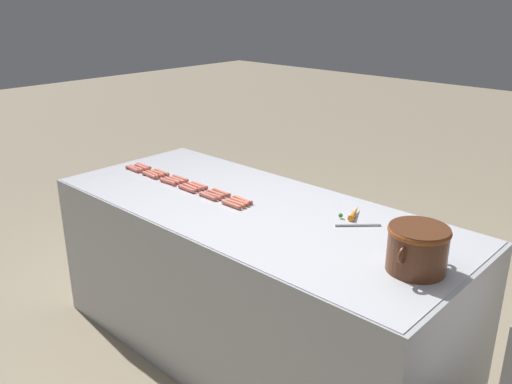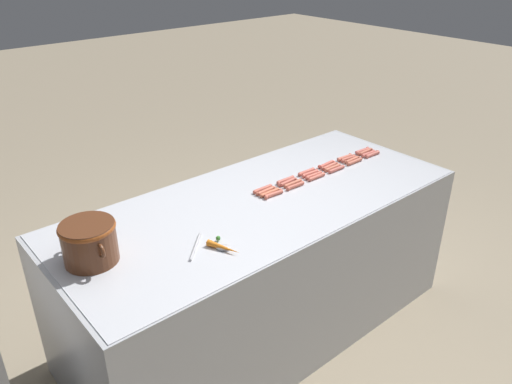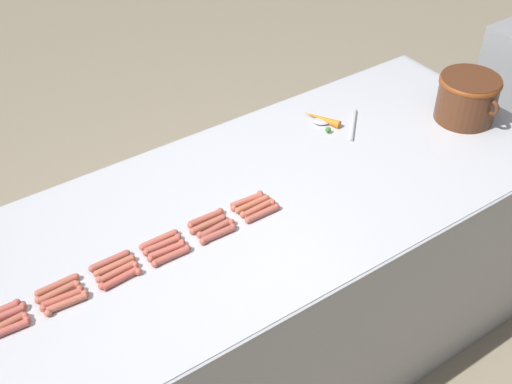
% 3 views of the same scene
% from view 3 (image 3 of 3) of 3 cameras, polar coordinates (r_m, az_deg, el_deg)
% --- Properties ---
extents(ground_plane, '(20.00, 20.00, 0.00)m').
position_cam_3_polar(ground_plane, '(3.03, 0.75, -13.45)').
color(ground_plane, gray).
extents(griddle_counter, '(0.98, 2.31, 0.89)m').
position_cam_3_polar(griddle_counter, '(2.69, 0.83, -7.67)').
color(griddle_counter, '#ADAFB5').
rests_on(griddle_counter, ground_plane).
extents(hot_dog_1, '(0.02, 0.14, 0.02)m').
position_cam_3_polar(hot_dog_1, '(2.14, -16.43, -7.54)').
color(hot_dog_1, '#C16049').
rests_on(hot_dog_1, griddle_counter).
extents(hot_dog_2, '(0.02, 0.14, 0.02)m').
position_cam_3_polar(hot_dog_2, '(2.18, -12.25, -5.69)').
color(hot_dog_2, '#BF5C4E').
rests_on(hot_dog_2, griddle_counter).
extents(hot_dog_3, '(0.02, 0.14, 0.02)m').
position_cam_3_polar(hot_dog_3, '(2.22, -8.20, -4.00)').
color(hot_dog_3, '#C5614F').
rests_on(hot_dog_3, griddle_counter).
extents(hot_dog_4, '(0.03, 0.14, 0.02)m').
position_cam_3_polar(hot_dog_4, '(2.28, -4.27, -2.21)').
color(hot_dog_4, '#BF5D4A').
rests_on(hot_dog_4, griddle_counter).
extents(hot_dog_5, '(0.03, 0.14, 0.02)m').
position_cam_3_polar(hot_dog_5, '(2.35, -0.80, -0.73)').
color(hot_dog_5, '#CB634F').
rests_on(hot_dog_5, griddle_counter).
extents(hot_dog_6, '(0.03, 0.14, 0.02)m').
position_cam_3_polar(hot_dog_6, '(2.11, -20.54, -9.76)').
color(hot_dog_6, '#C15A4F').
rests_on(hot_dog_6, griddle_counter).
extents(hot_dog_7, '(0.03, 0.14, 0.02)m').
position_cam_3_polar(hot_dog_7, '(2.12, -16.37, -8.11)').
color(hot_dog_7, '#C0644B').
rests_on(hot_dog_7, griddle_counter).
extents(hot_dog_8, '(0.02, 0.14, 0.02)m').
position_cam_3_polar(hot_dog_8, '(2.16, -11.84, -6.12)').
color(hot_dog_8, '#C7674D').
rests_on(hot_dog_8, griddle_counter).
extents(hot_dog_9, '(0.03, 0.14, 0.02)m').
position_cam_3_polar(hot_dog_9, '(2.20, -7.93, -4.43)').
color(hot_dog_9, '#C55F4E').
rests_on(hot_dog_9, griddle_counter).
extents(hot_dog_10, '(0.02, 0.14, 0.02)m').
position_cam_3_polar(hot_dog_10, '(2.26, -4.08, -2.73)').
color(hot_dog_10, '#C0644B').
rests_on(hot_dog_10, griddle_counter).
extents(hot_dog_11, '(0.02, 0.14, 0.02)m').
position_cam_3_polar(hot_dog_11, '(2.33, -0.31, -1.04)').
color(hot_dog_11, '#C96848').
rests_on(hot_dog_11, griddle_counter).
extents(hot_dog_12, '(0.03, 0.14, 0.02)m').
position_cam_3_polar(hot_dog_12, '(2.08, -20.47, -10.45)').
color(hot_dog_12, '#BF5F4A').
rests_on(hot_dog_12, griddle_counter).
extents(hot_dog_13, '(0.03, 0.14, 0.02)m').
position_cam_3_polar(hot_dog_13, '(2.10, -16.05, -8.61)').
color(hot_dog_13, '#C15A49').
rests_on(hot_dog_13, griddle_counter).
extents(hot_dog_14, '(0.03, 0.14, 0.02)m').
position_cam_3_polar(hot_dog_14, '(2.14, -11.62, -6.63)').
color(hot_dog_14, '#C96350').
rests_on(hot_dog_14, griddle_counter).
extents(hot_dog_15, '(0.03, 0.14, 0.02)m').
position_cam_3_polar(hot_dog_15, '(2.18, -7.57, -4.92)').
color(hot_dog_15, '#CE6051').
rests_on(hot_dog_15, griddle_counter).
extents(hot_dog_16, '(0.03, 0.14, 0.02)m').
position_cam_3_polar(hot_dog_16, '(2.24, -3.41, -3.08)').
color(hot_dog_16, '#BF5D4E').
rests_on(hot_dog_16, griddle_counter).
extents(hot_dog_17, '(0.03, 0.14, 0.02)m').
position_cam_3_polar(hot_dog_17, '(2.32, 0.15, -1.40)').
color(hot_dog_17, '#CB654D').
rests_on(hot_dog_17, griddle_counter).
extents(hot_dog_18, '(0.03, 0.14, 0.02)m').
position_cam_3_polar(hot_dog_18, '(2.07, -20.27, -10.90)').
color(hot_dog_18, '#C85A4F').
rests_on(hot_dog_18, griddle_counter).
extents(hot_dog_19, '(0.03, 0.14, 0.02)m').
position_cam_3_polar(hot_dog_19, '(2.08, -15.68, -9.01)').
color(hot_dog_19, '#C96551').
rests_on(hot_dog_19, griddle_counter).
extents(hot_dog_20, '(0.03, 0.14, 0.02)m').
position_cam_3_polar(hot_dog_20, '(2.12, -11.38, -7.18)').
color(hot_dog_20, '#CC5A4B').
rests_on(hot_dog_20, griddle_counter).
extents(hot_dog_21, '(0.03, 0.14, 0.02)m').
position_cam_3_polar(hot_dog_21, '(2.16, -7.15, -5.38)').
color(hot_dog_21, '#C55D4E').
rests_on(hot_dog_21, griddle_counter).
extents(hot_dog_22, '(0.03, 0.14, 0.02)m').
position_cam_3_polar(hot_dog_22, '(2.22, -3.22, -3.56)').
color(hot_dog_22, '#C05E4F').
rests_on(hot_dog_22, griddle_counter).
extents(hot_dog_23, '(0.02, 0.14, 0.02)m').
position_cam_3_polar(hot_dog_23, '(2.30, 0.54, -1.82)').
color(hot_dog_23, '#C7614F').
rests_on(hot_dog_23, griddle_counter).
extents(bean_pot, '(0.31, 0.25, 0.19)m').
position_cam_3_polar(bean_pot, '(2.87, 17.42, 7.74)').
color(bean_pot, '#562D19').
rests_on(bean_pot, griddle_counter).
extents(serving_spoon, '(0.22, 0.22, 0.02)m').
position_cam_3_polar(serving_spoon, '(2.77, 6.42, 5.84)').
color(serving_spoon, '#B7B7BC').
rests_on(serving_spoon, griddle_counter).
extents(carrot, '(0.18, 0.09, 0.03)m').
position_cam_3_polar(carrot, '(2.77, 5.55, 6.15)').
color(carrot, orange).
rests_on(carrot, griddle_counter).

